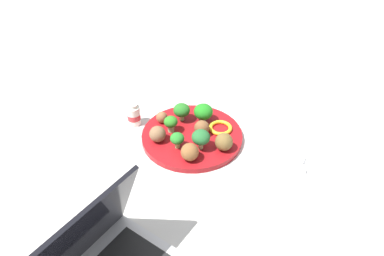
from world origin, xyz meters
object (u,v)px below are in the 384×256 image
meatball_front_right (202,128)px  pepper_ring_mid_right (220,128)px  napkin (279,160)px  fork (284,155)px  broccoli_floret_front_right (177,139)px  plate (192,136)px  meatball_mid_left (224,142)px  broccoli_floret_back_left (203,111)px  yogurt_bottle (134,115)px  knife (280,163)px  broccoli_floret_far_rim (201,137)px  meatball_mid_right (158,134)px  broccoli_floret_center (171,123)px  meatball_far_rim (190,152)px  meatball_center (162,117)px  broccoli_floret_back_right (182,110)px

meatball_front_right → pepper_ring_mid_right: meatball_front_right is taller
napkin → fork: fork is taller
broccoli_floret_front_right → pepper_ring_mid_right: size_ratio=0.68×
plate → napkin: 0.24m
meatball_mid_left → fork: (0.15, 0.06, -0.03)m
broccoli_floret_back_left → napkin: bearing=-8.9°
broccoli_floret_back_left → meatball_mid_left: 0.13m
broccoli_floret_back_left → yogurt_bottle: size_ratio=0.81×
fork → napkin: bearing=-111.3°
knife → yogurt_bottle: (-0.43, -0.03, 0.02)m
meatball_front_right → pepper_ring_mid_right: bearing=49.9°
broccoli_floret_far_rim → napkin: size_ratio=0.33×
broccoli_floret_front_right → broccoli_floret_back_left: (0.00, 0.14, 0.00)m
meatball_mid_right → broccoli_floret_center: bearing=78.7°
broccoli_floret_center → yogurt_bottle: yogurt_bottle is taller
broccoli_floret_center → meatball_front_right: bearing=20.6°
broccoli_floret_back_left → yogurt_bottle: (-0.18, -0.09, -0.02)m
broccoli_floret_far_rim → knife: bearing=15.0°
broccoli_floret_center → fork: bearing=12.2°
broccoli_floret_far_rim → meatball_front_right: (-0.03, 0.05, -0.02)m
broccoli_floret_far_rim → pepper_ring_mid_right: size_ratio=0.86×
pepper_ring_mid_right → meatball_far_rim: bearing=-96.6°
meatball_front_right → yogurt_bottle: 0.21m
broccoli_floret_front_right → napkin: bearing=21.2°
meatball_far_rim → pepper_ring_mid_right: (0.02, 0.15, -0.02)m
meatball_center → yogurt_bottle: yogurt_bottle is taller
napkin → yogurt_bottle: yogurt_bottle is taller
plate → meatball_center: 0.11m
meatball_front_right → meatball_center: size_ratio=1.28×
broccoli_floret_back_right → meatball_far_rim: 0.17m
meatball_front_right → meatball_mid_right: bearing=-138.1°
meatball_far_rim → knife: bearing=26.7°
broccoli_floret_front_right → napkin: broccoli_floret_front_right is taller
broccoli_floret_back_right → broccoli_floret_back_left: same height
broccoli_floret_front_right → broccoli_floret_far_rim: bearing=24.7°
broccoli_floret_back_right → knife: (0.31, -0.03, -0.04)m
broccoli_floret_back_right → knife: bearing=-5.6°
knife → meatball_far_rim: bearing=-153.3°
broccoli_floret_front_right → broccoli_floret_back_left: bearing=88.0°
broccoli_floret_back_left → pepper_ring_mid_right: 0.07m
knife → broccoli_floret_front_right: bearing=-162.8°
broccoli_floret_far_rim → meatball_mid_left: 0.06m
pepper_ring_mid_right → meatball_center: bearing=-163.2°
plate → knife: bearing=2.7°
meatball_far_rim → broccoli_floret_back_left: bearing=106.1°
broccoli_floret_front_right → fork: bearing=24.2°
pepper_ring_mid_right → fork: pepper_ring_mid_right is taller
broccoli_floret_front_right → broccoli_floret_center: (-0.05, 0.05, 0.00)m
plate → broccoli_floret_back_right: 0.08m
meatball_center → knife: size_ratio=0.23×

